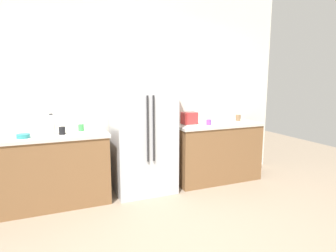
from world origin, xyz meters
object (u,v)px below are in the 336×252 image
object	(u,v)px
cup_d	(62,131)
toaster	(189,118)
cup_a	(238,118)
bowl_a	(23,136)
refrigerator	(143,125)
cup_b	(209,122)
bottle_a	(52,126)
cup_c	(81,128)

from	to	relation	value
cup_d	toaster	bearing A→B (deg)	4.52
cup_a	bowl_a	world-z (taller)	cup_a
refrigerator	cup_b	bearing A→B (deg)	-5.72
cup_a	bowl_a	size ratio (longest dim) A/B	0.68
cup_a	cup_b	world-z (taller)	cup_a
cup_b	bowl_a	bearing A→B (deg)	-179.83
toaster	bowl_a	xyz separation A→B (m)	(-2.23, -0.20, -0.07)
cup_d	refrigerator	bearing A→B (deg)	2.54
bottle_a	cup_c	size ratio (longest dim) A/B	2.97
bowl_a	cup_d	bearing A→B (deg)	7.95
refrigerator	cup_c	world-z (taller)	refrigerator
bottle_a	cup_a	xyz separation A→B (m)	(2.81, 0.13, -0.06)
cup_d	bowl_a	distance (m)	0.43
bottle_a	cup_a	bearing A→B (deg)	2.69
toaster	cup_c	world-z (taller)	toaster
toaster	cup_b	world-z (taller)	toaster
bowl_a	refrigerator	bearing A→B (deg)	4.10
toaster	cup_a	world-z (taller)	toaster
bottle_a	cup_b	world-z (taller)	bottle_a
bottle_a	bowl_a	xyz separation A→B (m)	(-0.31, -0.07, -0.08)
bottle_a	cup_c	xyz separation A→B (m)	(0.35, 0.15, -0.06)
cup_a	cup_c	xyz separation A→B (m)	(-2.46, 0.01, -0.01)
bowl_a	cup_b	bearing A→B (deg)	0.17
refrigerator	toaster	distance (m)	0.77
cup_d	cup_b	bearing A→B (deg)	-1.47
toaster	bowl_a	size ratio (longest dim) A/B	1.53
toaster	cup_d	size ratio (longest dim) A/B	2.35
cup_c	cup_a	bearing A→B (deg)	-0.34
cup_c	bottle_a	bearing A→B (deg)	-157.52
refrigerator	cup_b	xyz separation A→B (m)	(0.98, -0.10, -0.00)
cup_a	cup_d	bearing A→B (deg)	-177.04
bottle_a	cup_a	world-z (taller)	bottle_a
toaster	cup_d	xyz separation A→B (m)	(-1.81, -0.14, -0.04)
bottle_a	cup_a	distance (m)	2.81
refrigerator	cup_c	xyz separation A→B (m)	(-0.81, 0.11, 0.00)
cup_c	cup_d	xyz separation A→B (m)	(-0.24, -0.15, 0.00)
toaster	cup_a	distance (m)	0.89
cup_a	cup_c	size ratio (longest dim) A/B	1.12
bottle_a	bowl_a	bearing A→B (deg)	-167.83
toaster	cup_a	size ratio (longest dim) A/B	2.24
refrigerator	toaster	bearing A→B (deg)	7.23
toaster	cup_a	bearing A→B (deg)	-0.25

